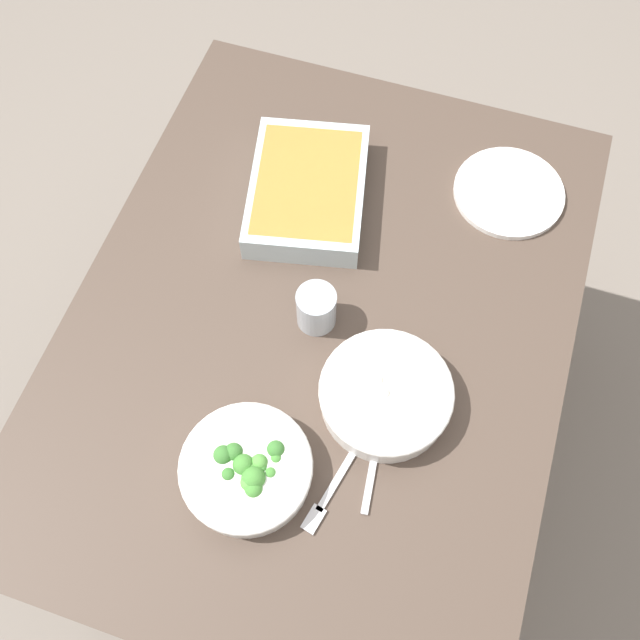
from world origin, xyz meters
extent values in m
plane|color=slate|center=(0.00, 0.00, 0.00)|extent=(6.00, 6.00, 0.00)
cube|color=#4C3D33|center=(0.00, 0.00, 0.72)|extent=(1.20, 0.90, 0.04)
cylinder|color=#4C3D33|center=(-0.54, -0.39, 0.35)|extent=(0.06, 0.06, 0.70)
cylinder|color=#4C3D33|center=(0.54, -0.39, 0.35)|extent=(0.06, 0.06, 0.70)
cylinder|color=#4C3D33|center=(-0.54, 0.39, 0.35)|extent=(0.06, 0.06, 0.70)
cylinder|color=white|center=(0.11, 0.15, 0.77)|extent=(0.22, 0.22, 0.05)
torus|color=white|center=(0.11, 0.15, 0.79)|extent=(0.23, 0.23, 0.01)
cylinder|color=#B2844C|center=(0.11, 0.15, 0.77)|extent=(0.18, 0.18, 0.03)
sphere|color=silver|center=(0.10, 0.14, 0.79)|extent=(0.02, 0.02, 0.02)
sphere|color=silver|center=(0.12, 0.15, 0.79)|extent=(0.02, 0.02, 0.02)
sphere|color=#B2844C|center=(0.07, 0.19, 0.79)|extent=(0.01, 0.01, 0.01)
cylinder|color=white|center=(0.31, -0.02, 0.77)|extent=(0.21, 0.21, 0.05)
torus|color=white|center=(0.31, -0.02, 0.79)|extent=(0.22, 0.22, 0.01)
cylinder|color=#8CB272|center=(0.31, -0.02, 0.77)|extent=(0.17, 0.17, 0.02)
sphere|color=#3D7A33|center=(0.30, -0.07, 0.79)|extent=(0.03, 0.03, 0.03)
sphere|color=#569E42|center=(0.31, -0.03, 0.78)|extent=(0.02, 0.02, 0.02)
sphere|color=#3D7A33|center=(0.30, 0.00, 0.78)|extent=(0.02, 0.02, 0.02)
sphere|color=#478C38|center=(0.28, 0.02, 0.78)|extent=(0.02, 0.02, 0.02)
sphere|color=#478C38|center=(0.32, -0.01, 0.79)|extent=(0.04, 0.04, 0.04)
sphere|color=#569E42|center=(0.31, -0.02, 0.79)|extent=(0.03, 0.03, 0.03)
sphere|color=#478C38|center=(0.34, 0.00, 0.79)|extent=(0.03, 0.03, 0.03)
sphere|color=#3D7A33|center=(0.29, -0.05, 0.79)|extent=(0.03, 0.03, 0.03)
sphere|color=#569E42|center=(0.33, -0.01, 0.79)|extent=(0.03, 0.03, 0.03)
sphere|color=#3D7A33|center=(0.27, 0.01, 0.79)|extent=(0.03, 0.03, 0.03)
sphere|color=#478C38|center=(0.31, -0.03, 0.79)|extent=(0.04, 0.04, 0.04)
sphere|color=#569E42|center=(0.29, -0.01, 0.79)|extent=(0.03, 0.03, 0.03)
sphere|color=#478C38|center=(0.30, 0.02, 0.78)|extent=(0.02, 0.02, 0.02)
sphere|color=#3D7A33|center=(0.33, -0.05, 0.78)|extent=(0.02, 0.02, 0.02)
cube|color=silver|center=(-0.25, -0.11, 0.77)|extent=(0.34, 0.28, 0.06)
cube|color=gold|center=(-0.25, -0.11, 0.78)|extent=(0.30, 0.25, 0.04)
cylinder|color=#B2BCC6|center=(0.00, -0.01, 0.78)|extent=(0.07, 0.07, 0.08)
cylinder|color=black|center=(0.00, -0.01, 0.77)|extent=(0.06, 0.06, 0.05)
cylinder|color=white|center=(-0.38, 0.27, 0.75)|extent=(0.22, 0.22, 0.01)
cube|color=silver|center=(0.24, 0.17, 0.74)|extent=(0.14, 0.03, 0.01)
ellipsoid|color=silver|center=(0.16, 0.16, 0.75)|extent=(0.04, 0.03, 0.01)
cube|color=silver|center=(0.26, 0.12, 0.74)|extent=(0.14, 0.04, 0.01)
cube|color=silver|center=(0.34, 0.10, 0.74)|extent=(0.05, 0.03, 0.01)
camera|label=1|loc=(0.55, 0.18, 1.92)|focal=40.31mm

